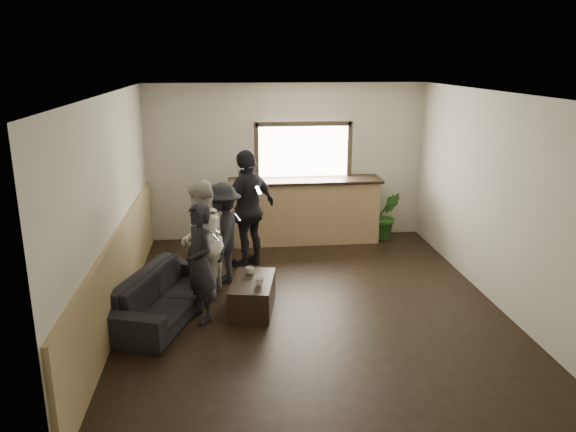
{
  "coord_description": "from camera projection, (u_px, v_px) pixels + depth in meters",
  "views": [
    {
      "loc": [
        -1.03,
        -6.95,
        3.22
      ],
      "look_at": [
        -0.25,
        0.4,
        1.13
      ],
      "focal_mm": 35.0,
      "sensor_mm": 36.0,
      "label": 1
    }
  ],
  "objects": [
    {
      "name": "cup_a",
      "position": [
        250.0,
        271.0,
        7.52
      ],
      "size": [
        0.13,
        0.13,
        0.09
      ],
      "primitive_type": "imported",
      "rotation": [
        0.0,
        0.0,
        3.04
      ],
      "color": "silver",
      "rests_on": "coffee_table"
    },
    {
      "name": "coffee_table",
      "position": [
        253.0,
        295.0,
        7.37
      ],
      "size": [
        0.67,
        1.02,
        0.42
      ],
      "primitive_type": "cube",
      "rotation": [
        0.0,
        0.0,
        -0.17
      ],
      "color": "black",
      "rests_on": "ground"
    },
    {
      "name": "person_a",
      "position": [
        200.0,
        263.0,
        6.98
      ],
      "size": [
        0.58,
        0.66,
        1.52
      ],
      "rotation": [
        0.0,
        0.0,
        -1.09
      ],
      "color": "black",
      "rests_on": "ground"
    },
    {
      "name": "bar_counter",
      "position": [
        305.0,
        207.0,
        10.07
      ],
      "size": [
        2.7,
        0.68,
        2.13
      ],
      "color": "#A8805B",
      "rests_on": "ground"
    },
    {
      "name": "person_c",
      "position": [
        223.0,
        233.0,
        8.19
      ],
      "size": [
        0.61,
        1.0,
        1.5
      ],
      "rotation": [
        0.0,
        0.0,
        -1.63
      ],
      "color": "black",
      "rests_on": "ground"
    },
    {
      "name": "cup_b",
      "position": [
        259.0,
        282.0,
        7.15
      ],
      "size": [
        0.15,
        0.15,
        0.1
      ],
      "primitive_type": "imported",
      "rotation": [
        0.0,
        0.0,
        0.94
      ],
      "color": "silver",
      "rests_on": "coffee_table"
    },
    {
      "name": "room_shell",
      "position": [
        253.0,
        200.0,
        7.16
      ],
      "size": [
        5.01,
        6.01,
        2.8
      ],
      "color": "silver",
      "rests_on": "ground"
    },
    {
      "name": "person_d",
      "position": [
        248.0,
        209.0,
        8.77
      ],
      "size": [
        1.11,
        1.08,
        1.87
      ],
      "rotation": [
        0.0,
        0.0,
        -2.38
      ],
      "color": "black",
      "rests_on": "ground"
    },
    {
      "name": "ground",
      "position": [
        309.0,
        303.0,
        7.64
      ],
      "size": [
        5.0,
        6.0,
        0.01
      ],
      "primitive_type": "cube",
      "color": "black"
    },
    {
      "name": "person_b",
      "position": [
        201.0,
        240.0,
        7.63
      ],
      "size": [
        0.78,
        0.92,
        1.65
      ],
      "rotation": [
        0.0,
        0.0,
        -1.78
      ],
      "color": "beige",
      "rests_on": "ground"
    },
    {
      "name": "sofa",
      "position": [
        165.0,
        294.0,
        7.2
      ],
      "size": [
        1.39,
        2.15,
        0.58
      ],
      "primitive_type": "imported",
      "rotation": [
        0.0,
        0.0,
        1.24
      ],
      "color": "black",
      "rests_on": "ground"
    },
    {
      "name": "potted_plant",
      "position": [
        387.0,
        215.0,
        10.23
      ],
      "size": [
        0.5,
        0.41,
        0.89
      ],
      "primitive_type": "imported",
      "rotation": [
        0.0,
        0.0,
        0.03
      ],
      "color": "#2D6623",
      "rests_on": "ground"
    }
  ]
}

